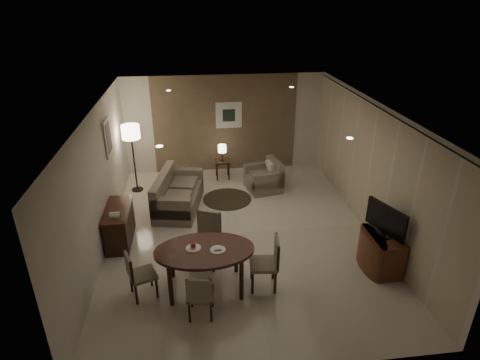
{
  "coord_description": "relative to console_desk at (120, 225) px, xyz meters",
  "views": [
    {
      "loc": [
        -0.93,
        -7.22,
        4.65
      ],
      "look_at": [
        0.0,
        0.2,
        1.15
      ],
      "focal_mm": 30.0,
      "sensor_mm": 36.0,
      "label": 1
    }
  ],
  "objects": [
    {
      "name": "room_shell",
      "position": [
        2.49,
        0.4,
        0.98
      ],
      "size": [
        5.5,
        7.0,
        2.7
      ],
      "color": "beige",
      "rests_on": "ground"
    },
    {
      "name": "taupe_accent",
      "position": [
        2.49,
        3.48,
        0.98
      ],
      "size": [
        3.96,
        0.03,
        2.7
      ],
      "primitive_type": "cube",
      "color": "#746348",
      "rests_on": "wall_back"
    },
    {
      "name": "curtain_wall",
      "position": [
        5.17,
        0.0,
        0.95
      ],
      "size": [
        0.08,
        6.7,
        2.58
      ],
      "primitive_type": null,
      "color": "beige",
      "rests_on": "wall_right"
    },
    {
      "name": "curtain_rod",
      "position": [
        5.17,
        0.0,
        2.27
      ],
      "size": [
        0.03,
        6.8,
        0.03
      ],
      "primitive_type": "cylinder",
      "rotation": [
        1.57,
        0.0,
        0.0
      ],
      "color": "black",
      "rests_on": "wall_right"
    },
    {
      "name": "art_back_frame",
      "position": [
        2.59,
        3.46,
        1.23
      ],
      "size": [
        0.72,
        0.03,
        0.72
      ],
      "primitive_type": "cube",
      "color": "silver",
      "rests_on": "wall_back"
    },
    {
      "name": "art_back_canvas",
      "position": [
        2.59,
        3.44,
        1.23
      ],
      "size": [
        0.34,
        0.01,
        0.34
      ],
      "primitive_type": "cube",
      "color": "black",
      "rests_on": "wall_back"
    },
    {
      "name": "art_left_frame",
      "position": [
        -0.23,
        1.2,
        1.48
      ],
      "size": [
        0.03,
        0.6,
        0.8
      ],
      "primitive_type": "cube",
      "color": "silver",
      "rests_on": "wall_left"
    },
    {
      "name": "art_left_canvas",
      "position": [
        -0.21,
        1.2,
        1.48
      ],
      "size": [
        0.01,
        0.46,
        0.64
      ],
      "primitive_type": "cube",
      "color": "gray",
      "rests_on": "wall_left"
    },
    {
      "name": "downlight_nl",
      "position": [
        1.09,
        -1.8,
        2.31
      ],
      "size": [
        0.1,
        0.1,
        0.01
      ],
      "primitive_type": "cylinder",
      "color": "white",
      "rests_on": "ceiling"
    },
    {
      "name": "downlight_nr",
      "position": [
        3.89,
        -1.8,
        2.31
      ],
      "size": [
        0.1,
        0.1,
        0.01
      ],
      "primitive_type": "cylinder",
      "color": "white",
      "rests_on": "ceiling"
    },
    {
      "name": "downlight_fl",
      "position": [
        1.09,
        1.8,
        2.31
      ],
      "size": [
        0.1,
        0.1,
        0.01
      ],
      "primitive_type": "cylinder",
      "color": "white",
      "rests_on": "ceiling"
    },
    {
      "name": "downlight_fr",
      "position": [
        3.89,
        1.8,
        2.31
      ],
      "size": [
        0.1,
        0.1,
        0.01
      ],
      "primitive_type": "cylinder",
      "color": "white",
      "rests_on": "ceiling"
    },
    {
      "name": "console_desk",
      "position": [
        0.0,
        0.0,
        0.0
      ],
      "size": [
        0.48,
        1.2,
        0.75
      ],
      "primitive_type": null,
      "color": "#4C2318",
      "rests_on": "floor"
    },
    {
      "name": "telephone",
      "position": [
        0.0,
        -0.3,
        0.43
      ],
      "size": [
        0.2,
        0.14,
        0.09
      ],
      "primitive_type": null,
      "color": "white",
      "rests_on": "console_desk"
    },
    {
      "name": "tv_cabinet",
      "position": [
        4.89,
        -1.5,
        -0.03
      ],
      "size": [
        0.48,
        0.9,
        0.7
      ],
      "primitive_type": null,
      "color": "brown",
      "rests_on": "floor"
    },
    {
      "name": "flat_tv",
      "position": [
        4.87,
        -1.5,
        0.65
      ],
      "size": [
        0.36,
        0.85,
        0.6
      ],
      "primitive_type": null,
      "rotation": [
        0.0,
        0.0,
        0.35
      ],
      "color": "black",
      "rests_on": "tv_cabinet"
    },
    {
      "name": "dining_table",
      "position": [
        1.66,
        -1.66,
        0.02
      ],
      "size": [
        1.67,
        1.05,
        0.78
      ],
      "primitive_type": null,
      "color": "#4C2318",
      "rests_on": "floor"
    },
    {
      "name": "chair_near",
      "position": [
        1.56,
        -2.3,
        0.04
      ],
      "size": [
        0.45,
        0.45,
        0.84
      ],
      "primitive_type": null,
      "rotation": [
        0.0,
        0.0,
        3.02
      ],
      "color": "gray",
      "rests_on": "floor"
    },
    {
      "name": "chair_far",
      "position": [
        1.7,
        -0.98,
        0.13
      ],
      "size": [
        0.63,
        0.63,
        1.0
      ],
      "primitive_type": null,
      "rotation": [
        0.0,
        0.0,
        -0.38
      ],
      "color": "gray",
      "rests_on": "floor"
    },
    {
      "name": "chair_left",
      "position": [
        0.62,
        -1.72,
        0.05
      ],
      "size": [
        0.54,
        0.54,
        0.86
      ],
      "primitive_type": null,
      "rotation": [
        0.0,
        0.0,
        1.93
      ],
      "color": "gray",
      "rests_on": "floor"
    },
    {
      "name": "chair_right",
      "position": [
        2.65,
        -1.74,
        0.1
      ],
      "size": [
        0.51,
        0.51,
        0.95
      ],
      "primitive_type": null,
      "rotation": [
        0.0,
        0.0,
        -1.68
      ],
      "color": "gray",
      "rests_on": "floor"
    },
    {
      "name": "plate_a",
      "position": [
        1.48,
        -1.61,
        0.42
      ],
      "size": [
        0.26,
        0.26,
        0.02
      ],
      "primitive_type": "cylinder",
      "color": "white",
      "rests_on": "dining_table"
    },
    {
      "name": "plate_b",
      "position": [
        1.88,
        -1.71,
        0.42
      ],
      "size": [
        0.26,
        0.26,
        0.02
      ],
      "primitive_type": "cylinder",
      "color": "white",
      "rests_on": "dining_table"
    },
    {
      "name": "fruit_apple",
      "position": [
        1.48,
        -1.61,
        0.47
      ],
      "size": [
        0.09,
        0.09,
        0.09
      ],
      "primitive_type": "sphere",
      "color": "#B91532",
      "rests_on": "plate_a"
    },
    {
      "name": "napkin",
      "position": [
        1.88,
        -1.71,
        0.44
      ],
      "size": [
        0.12,
        0.08,
        0.03
      ],
      "primitive_type": "cube",
      "color": "white",
      "rests_on": "plate_b"
    },
    {
      "name": "round_rug",
      "position": [
        2.34,
        1.56,
        -0.37
      ],
      "size": [
        1.2,
        1.2,
        0.01
      ],
      "primitive_type": "cylinder",
      "color": "#423A25",
      "rests_on": "floor"
    },
    {
      "name": "sofa",
      "position": [
        1.17,
        1.28,
        0.05
      ],
      "size": [
        1.93,
        1.22,
        0.85
      ],
      "primitive_type": null,
      "rotation": [
        0.0,
        0.0,
        1.38
      ],
      "color": "gray",
      "rests_on": "floor"
    },
    {
      "name": "armchair",
      "position": [
        3.33,
        2.01,
        0.01
      ],
      "size": [
        0.97,
        1.01,
        0.77
      ],
      "primitive_type": null,
      "rotation": [
        0.0,
        0.0,
        -1.37
      ],
      "color": "gray",
      "rests_on": "floor"
    },
    {
      "name": "side_table",
      "position": [
        2.34,
        2.86,
        -0.12
      ],
      "size": [
        0.4,
        0.4,
        0.51
      ],
      "primitive_type": null,
      "color": "#311C10",
      "rests_on": "floor"
    },
    {
      "name": "table_lamp",
      "position": [
        2.34,
        2.86,
        0.38
      ],
      "size": [
        0.22,
        0.22,
        0.5
      ],
      "primitive_type": null,
      "color": "#FFEAC1",
      "rests_on": "side_table"
    },
    {
      "name": "floor_lamp",
      "position": [
        0.08,
        2.37,
        0.5
      ],
      "size": [
        0.44,
        0.44,
        1.75
      ],
      "primitive_type": null,
      "color": "#FFE5B7",
      "rests_on": "floor"
    }
  ]
}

